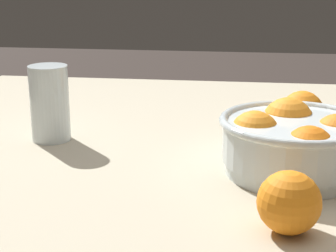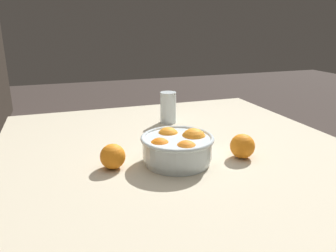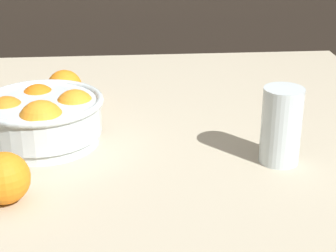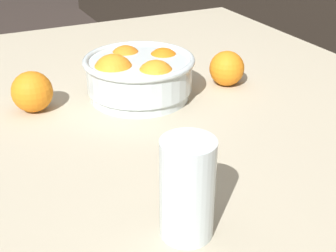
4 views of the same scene
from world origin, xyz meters
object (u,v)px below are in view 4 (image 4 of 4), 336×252
object	(u,v)px
orange_loose_near_bowl	(227,68)
juice_glass	(187,193)
orange_loose_front	(32,92)
fruit_bowl	(139,74)

from	to	relation	value
orange_loose_near_bowl	juice_glass	bearing A→B (deg)	-38.04
orange_loose_near_bowl	orange_loose_front	world-z (taller)	orange_loose_front
fruit_bowl	orange_loose_front	distance (m)	0.21
fruit_bowl	orange_loose_front	size ratio (longest dim) A/B	2.85
juice_glass	orange_loose_front	xyz separation A→B (m)	(-0.43, -0.10, -0.02)
fruit_bowl	orange_loose_near_bowl	size ratio (longest dim) A/B	2.98
orange_loose_near_bowl	fruit_bowl	bearing A→B (deg)	-96.19
orange_loose_front	juice_glass	bearing A→B (deg)	12.57
juice_glass	orange_loose_front	distance (m)	0.44
juice_glass	orange_loose_near_bowl	xyz separation A→B (m)	(-0.38, 0.30, -0.02)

